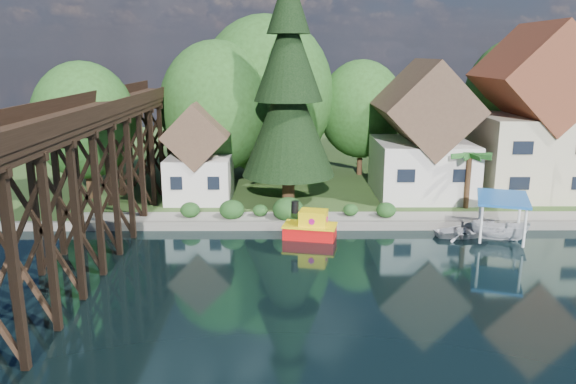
# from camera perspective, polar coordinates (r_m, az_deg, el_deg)

# --- Properties ---
(ground) EXTENTS (140.00, 140.00, 0.00)m
(ground) POSITION_cam_1_polar(r_m,az_deg,el_deg) (31.80, 7.42, -8.23)
(ground) COLOR black
(ground) RESTS_ON ground
(bank) EXTENTS (140.00, 52.00, 0.50)m
(bank) POSITION_cam_1_polar(r_m,az_deg,el_deg) (64.38, 3.43, 3.45)
(bank) COLOR #314B1E
(bank) RESTS_ON ground
(seawall) EXTENTS (60.00, 0.40, 0.62)m
(seawall) POSITION_cam_1_polar(r_m,az_deg,el_deg) (39.81, 11.63, -3.34)
(seawall) COLOR slate
(seawall) RESTS_ON ground
(promenade) EXTENTS (50.00, 2.60, 0.06)m
(promenade) POSITION_cam_1_polar(r_m,az_deg,el_deg) (41.41, 14.00, -2.48)
(promenade) COLOR gray
(promenade) RESTS_ON bank
(trestle_bridge) EXTENTS (4.12, 44.18, 9.30)m
(trestle_bridge) POSITION_cam_1_polar(r_m,az_deg,el_deg) (36.89, -18.96, 2.89)
(trestle_bridge) COLOR black
(trestle_bridge) RESTS_ON ground
(house_left) EXTENTS (7.64, 8.64, 11.02)m
(house_left) POSITION_cam_1_polar(r_m,az_deg,el_deg) (47.04, 13.53, 5.24)
(house_left) COLOR silver
(house_left) RESTS_ON bank
(house_center) EXTENTS (8.65, 9.18, 13.89)m
(house_center) POSITION_cam_1_polar(r_m,az_deg,el_deg) (50.26, 23.56, 6.48)
(house_center) COLOR beige
(house_center) RESTS_ON bank
(shed) EXTENTS (5.09, 5.40, 7.85)m
(shed) POSITION_cam_1_polar(r_m,az_deg,el_deg) (44.92, -9.02, 3.36)
(shed) COLOR silver
(shed) RESTS_ON bank
(bg_trees) EXTENTS (49.90, 13.30, 10.57)m
(bg_trees) POSITION_cam_1_polar(r_m,az_deg,el_deg) (50.90, 5.62, 8.63)
(bg_trees) COLOR #382314
(bg_trees) RESTS_ON bank
(shrubs) EXTENTS (15.76, 2.47, 1.70)m
(shrubs) POSITION_cam_1_polar(r_m,az_deg,el_deg) (39.89, -0.85, -1.64)
(shrubs) COLOR #1B4117
(shrubs) RESTS_ON bank
(conifer) EXTENTS (7.20, 7.20, 17.72)m
(conifer) POSITION_cam_1_polar(r_m,az_deg,el_deg) (43.04, 0.04, 10.06)
(conifer) COLOR #382314
(conifer) RESTS_ON bank
(palm_tree) EXTENTS (3.26, 3.26, 4.51)m
(palm_tree) POSITION_cam_1_polar(r_m,az_deg,el_deg) (43.87, 17.98, 3.41)
(palm_tree) COLOR #382314
(palm_tree) RESTS_ON bank
(tugboat) EXTENTS (3.79, 2.58, 2.52)m
(tugboat) POSITION_cam_1_polar(r_m,az_deg,el_deg) (37.18, 2.32, -3.58)
(tugboat) COLOR red
(tugboat) RESTS_ON ground
(boat_white_a) EXTENTS (3.84, 2.88, 0.76)m
(boat_white_a) POSITION_cam_1_polar(r_m,az_deg,el_deg) (39.35, 17.29, -3.80)
(boat_white_a) COLOR silver
(boat_white_a) RESTS_ON ground
(boat_canopy) EXTENTS (4.35, 5.25, 2.91)m
(boat_canopy) POSITION_cam_1_polar(r_m,az_deg,el_deg) (39.18, 20.80, -2.83)
(boat_canopy) COLOR silver
(boat_canopy) RESTS_ON ground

